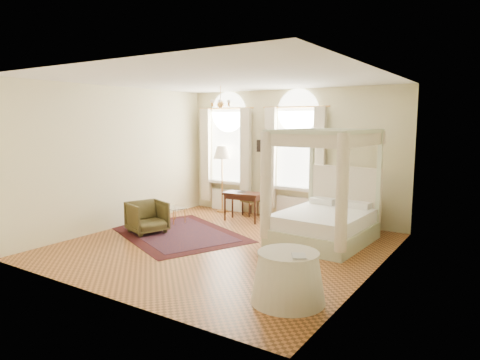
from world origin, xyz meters
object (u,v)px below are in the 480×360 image
Objects in this scene: nightstand at (367,218)px; coffee_table at (174,209)px; writing_desk at (243,197)px; side_table at (288,277)px; floor_lamp at (222,156)px; canopy_bed at (323,217)px; stool at (250,202)px; armchair at (147,217)px.

coffee_table is at bearing -158.12° from nightstand.
coffee_table is at bearing -141.16° from writing_desk.
coffee_table is 0.62× the size of side_table.
nightstand is 4.41m from side_table.
side_table is (4.50, -2.69, 0.01)m from coffee_table.
side_table reaches higher than nightstand.
floor_lamp is at bearing 82.11° from coffee_table.
nightstand is at bearing 0.00° from floor_lamp.
writing_desk is 0.96× the size of side_table.
canopy_bed reaches higher than side_table.
stool is at bearing 56.09° from coffee_table.
floor_lamp is at bearing 158.89° from canopy_bed.
stool is at bearing 127.16° from side_table.
side_table is at bearing -50.12° from writing_desk.
canopy_bed is 3.75× the size of nightstand.
coffee_table is 0.36× the size of floor_lamp.
canopy_bed reaches higher than nightstand.
nightstand reaches higher than stool.
floor_lamp is at bearing 150.12° from writing_desk.
coffee_table is at bearing 28.00° from armchair.
writing_desk is at bearing -167.77° from nightstand.
canopy_bed is at bearing -27.52° from stool.
stool is 2.07m from coffee_table.
canopy_bed reaches higher than stool.
writing_desk is 1.58m from floor_lamp.
nightstand is (0.50, 1.37, -0.22)m from canopy_bed.
writing_desk is (-2.93, -0.64, 0.31)m from nightstand.
canopy_bed is 1.28× the size of floor_lamp.
armchair is 1.09m from coffee_table.
writing_desk is at bearing -73.38° from stool.
stool is 0.47× the size of side_table.
nightstand is 0.60× the size of side_table.
armchair is (-1.19, -2.17, -0.26)m from writing_desk.
floor_lamp is (0.24, 1.72, 1.22)m from coffee_table.
floor_lamp is (-1.11, 0.64, 0.94)m from writing_desk.
canopy_bed is 2.96× the size of armchair.
writing_desk reaches higher than side_table.
armchair is at bearing -145.80° from nightstand.
stool is 0.27× the size of floor_lamp.
armchair reaches higher than side_table.
nightstand is at bearing -36.06° from armchair.
stool is (-2.62, 1.37, -0.16)m from canopy_bed.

